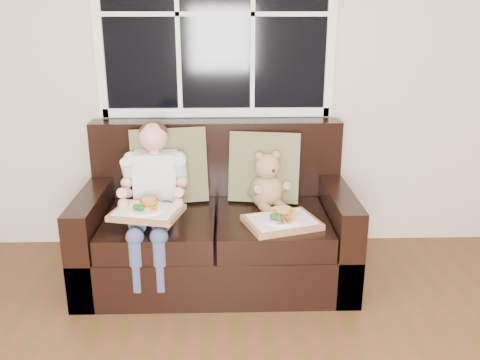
{
  "coord_description": "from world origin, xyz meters",
  "views": [
    {
      "loc": [
        -0.45,
        -1.06,
        1.65
      ],
      "look_at": [
        -0.37,
        1.85,
        0.7
      ],
      "focal_mm": 38.0,
      "sensor_mm": 36.0,
      "label": 1
    }
  ],
  "objects_px": {
    "loveseat": "(217,228)",
    "tray_left": "(147,211)",
    "teddy_bear": "(267,184)",
    "tray_right": "(282,220)",
    "child": "(154,186)"
  },
  "relations": [
    {
      "from": "loveseat",
      "to": "tray_left",
      "type": "relative_size",
      "value": 3.85
    },
    {
      "from": "teddy_bear",
      "to": "tray_left",
      "type": "xyz_separation_m",
      "value": [
        -0.72,
        -0.37,
        -0.03
      ]
    },
    {
      "from": "tray_left",
      "to": "tray_right",
      "type": "relative_size",
      "value": 0.9
    },
    {
      "from": "tray_left",
      "to": "loveseat",
      "type": "bearing_deg",
      "value": 55.04
    },
    {
      "from": "loveseat",
      "to": "child",
      "type": "xyz_separation_m",
      "value": [
        -0.38,
        -0.12,
        0.34
      ]
    },
    {
      "from": "tray_right",
      "to": "teddy_bear",
      "type": "bearing_deg",
      "value": 84.16
    },
    {
      "from": "loveseat",
      "to": "child",
      "type": "height_order",
      "value": "child"
    },
    {
      "from": "loveseat",
      "to": "tray_left",
      "type": "height_order",
      "value": "loveseat"
    },
    {
      "from": "teddy_bear",
      "to": "tray_right",
      "type": "distance_m",
      "value": 0.34
    },
    {
      "from": "teddy_bear",
      "to": "tray_right",
      "type": "bearing_deg",
      "value": -95.89
    },
    {
      "from": "child",
      "to": "tray_right",
      "type": "distance_m",
      "value": 0.81
    },
    {
      "from": "loveseat",
      "to": "tray_left",
      "type": "bearing_deg",
      "value": -138.96
    },
    {
      "from": "loveseat",
      "to": "tray_left",
      "type": "distance_m",
      "value": 0.58
    },
    {
      "from": "loveseat",
      "to": "child",
      "type": "distance_m",
      "value": 0.52
    },
    {
      "from": "tray_left",
      "to": "teddy_bear",
      "type": "bearing_deg",
      "value": 40.99
    }
  ]
}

